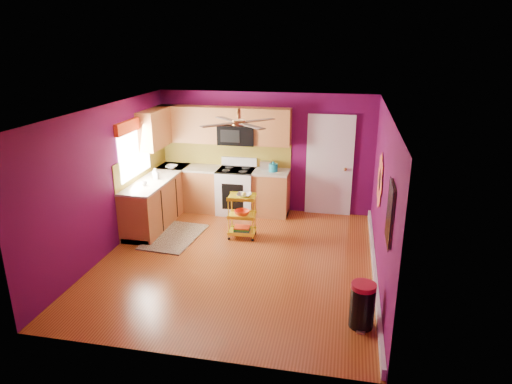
# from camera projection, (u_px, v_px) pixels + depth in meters

# --- Properties ---
(ground) EXTENTS (5.00, 5.00, 0.00)m
(ground) POSITION_uv_depth(u_px,v_px,m) (238.00, 260.00, 7.64)
(ground) COLOR brown
(ground) RESTS_ON ground
(room_envelope) EXTENTS (4.54, 5.04, 2.52)m
(room_envelope) POSITION_uv_depth(u_px,v_px,m) (238.00, 166.00, 7.11)
(room_envelope) COLOR #570A43
(room_envelope) RESTS_ON ground
(lower_cabinets) EXTENTS (2.81, 2.31, 0.94)m
(lower_cabinets) POSITION_uv_depth(u_px,v_px,m) (195.00, 196.00, 9.44)
(lower_cabinets) COLOR #965629
(lower_cabinets) RESTS_ON ground
(electric_range) EXTENTS (0.76, 0.66, 1.13)m
(electric_range) POSITION_uv_depth(u_px,v_px,m) (236.00, 190.00, 9.60)
(electric_range) COLOR white
(electric_range) RESTS_ON ground
(upper_cabinetry) EXTENTS (2.80, 2.30, 1.26)m
(upper_cabinetry) POSITION_uv_depth(u_px,v_px,m) (203.00, 127.00, 9.31)
(upper_cabinetry) COLOR #965629
(upper_cabinetry) RESTS_ON ground
(left_window) EXTENTS (0.08, 1.35, 1.08)m
(left_window) POSITION_uv_depth(u_px,v_px,m) (134.00, 140.00, 8.47)
(left_window) COLOR white
(left_window) RESTS_ON ground
(panel_door) EXTENTS (0.95, 0.11, 2.15)m
(panel_door) POSITION_uv_depth(u_px,v_px,m) (329.00, 167.00, 9.34)
(panel_door) COLOR white
(panel_door) RESTS_ON ground
(right_wall_art) EXTENTS (0.04, 2.74, 1.04)m
(right_wall_art) POSITION_uv_depth(u_px,v_px,m) (384.00, 193.00, 6.44)
(right_wall_art) COLOR black
(right_wall_art) RESTS_ON ground
(ceiling_fan) EXTENTS (1.01, 1.01, 0.26)m
(ceiling_fan) POSITION_uv_depth(u_px,v_px,m) (239.00, 122.00, 7.09)
(ceiling_fan) COLOR #BF8C3F
(ceiling_fan) RESTS_ON ground
(shag_rug) EXTENTS (0.96, 1.44, 0.02)m
(shag_rug) POSITION_uv_depth(u_px,v_px,m) (174.00, 237.00, 8.50)
(shag_rug) COLOR #321E10
(shag_rug) RESTS_ON ground
(rolling_cart) EXTENTS (0.51, 0.39, 0.89)m
(rolling_cart) POSITION_uv_depth(u_px,v_px,m) (242.00, 214.00, 8.36)
(rolling_cart) COLOR yellow
(rolling_cart) RESTS_ON ground
(trash_can) EXTENTS (0.36, 0.38, 0.61)m
(trash_can) POSITION_uv_depth(u_px,v_px,m) (362.00, 305.00, 5.80)
(trash_can) COLOR black
(trash_can) RESTS_ON ground
(teal_kettle) EXTENTS (0.18, 0.18, 0.21)m
(teal_kettle) POSITION_uv_depth(u_px,v_px,m) (273.00, 168.00, 9.29)
(teal_kettle) COLOR teal
(teal_kettle) RESTS_ON lower_cabinets
(toaster) EXTENTS (0.22, 0.15, 0.18)m
(toaster) POSITION_uv_depth(u_px,v_px,m) (266.00, 165.00, 9.43)
(toaster) COLOR beige
(toaster) RESTS_ON lower_cabinets
(soap_bottle_a) EXTENTS (0.09, 0.10, 0.21)m
(soap_bottle_a) POSITION_uv_depth(u_px,v_px,m) (156.00, 174.00, 8.78)
(soap_bottle_a) COLOR #EA3F72
(soap_bottle_a) RESTS_ON lower_cabinets
(soap_bottle_b) EXTENTS (0.12, 0.12, 0.16)m
(soap_bottle_b) POSITION_uv_depth(u_px,v_px,m) (155.00, 172.00, 9.00)
(soap_bottle_b) COLOR white
(soap_bottle_b) RESTS_ON lower_cabinets
(counter_dish) EXTENTS (0.24, 0.24, 0.06)m
(counter_dish) POSITION_uv_depth(u_px,v_px,m) (171.00, 167.00, 9.55)
(counter_dish) COLOR white
(counter_dish) RESTS_ON lower_cabinets
(counter_cup) EXTENTS (0.11, 0.11, 0.09)m
(counter_cup) POSITION_uv_depth(u_px,v_px,m) (144.00, 183.00, 8.41)
(counter_cup) COLOR white
(counter_cup) RESTS_ON lower_cabinets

